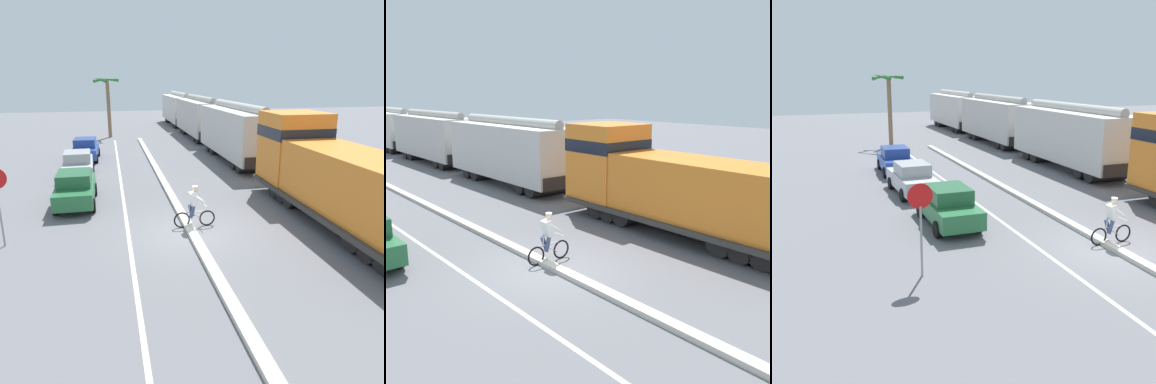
# 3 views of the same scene
# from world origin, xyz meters

# --- Properties ---
(ground_plane) EXTENTS (120.00, 120.00, 0.00)m
(ground_plane) POSITION_xyz_m (0.00, 0.00, 0.00)
(ground_plane) COLOR slate
(median_curb) EXTENTS (0.36, 36.00, 0.16)m
(median_curb) POSITION_xyz_m (0.00, 6.00, 0.08)
(median_curb) COLOR beige
(median_curb) RESTS_ON ground
(lane_stripe) EXTENTS (0.14, 36.00, 0.01)m
(lane_stripe) POSITION_xyz_m (-2.40, 6.00, 0.00)
(lane_stripe) COLOR silver
(lane_stripe) RESTS_ON ground
(locomotive) EXTENTS (3.10, 11.61, 4.20)m
(locomotive) POSITION_xyz_m (6.15, 0.33, 1.80)
(locomotive) COLOR orange
(locomotive) RESTS_ON ground
(hopper_car_lead) EXTENTS (2.90, 10.60, 4.18)m
(hopper_car_lead) POSITION_xyz_m (6.15, 12.48, 2.08)
(hopper_car_lead) COLOR beige
(hopper_car_lead) RESTS_ON ground
(hopper_car_middle) EXTENTS (2.90, 10.60, 4.18)m
(hopper_car_middle) POSITION_xyz_m (6.15, 24.08, 2.08)
(hopper_car_middle) COLOR beige
(hopper_car_middle) RESTS_ON ground
(hopper_car_trailing) EXTENTS (2.90, 10.60, 4.18)m
(hopper_car_trailing) POSITION_xyz_m (6.15, 35.68, 2.08)
(hopper_car_trailing) COLOR silver
(hopper_car_trailing) RESTS_ON ground
(cyclist) EXTENTS (1.71, 0.48, 1.71)m
(cyclist) POSITION_xyz_m (0.25, 0.51, 0.82)
(cyclist) COLOR black
(cyclist) RESTS_ON ground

